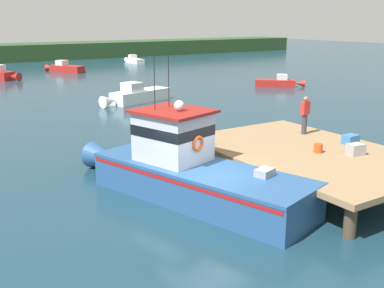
{
  "coord_description": "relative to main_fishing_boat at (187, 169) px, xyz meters",
  "views": [
    {
      "loc": [
        -8.13,
        -11.82,
        5.99
      ],
      "look_at": [
        1.2,
        2.54,
        1.4
      ],
      "focal_mm": 43.63,
      "sensor_mm": 36.0,
      "label": 1
    }
  ],
  "objects": [
    {
      "name": "crate_stack_near_edge",
      "position": [
        6.86,
        -1.33,
        0.38
      ],
      "size": [
        0.6,
        0.44,
        0.37
      ],
      "primitive_type": "cube",
      "rotation": [
        0.0,
        0.0,
        -0.0
      ],
      "color": "#3370B2",
      "rests_on": "dock"
    },
    {
      "name": "ground_plane",
      "position": [
        -0.04,
        -1.08,
        -1.01
      ],
      "size": [
        200.0,
        200.0,
        0.0
      ],
      "primitive_type": "plane",
      "color": "#193847"
    },
    {
      "name": "crate_stack_mid_dock",
      "position": [
        5.75,
        -2.44,
        0.4
      ],
      "size": [
        0.66,
        0.53,
        0.41
      ],
      "primitive_type": "cube",
      "rotation": [
        0.0,
        0.0,
        -0.15
      ],
      "color": "#9E9EA3",
      "rests_on": "dock"
    },
    {
      "name": "main_fishing_boat",
      "position": [
        0.0,
        0.0,
        0.0
      ],
      "size": [
        4.72,
        9.91,
        4.8
      ],
      "color": "#285184",
      "rests_on": "ground"
    },
    {
      "name": "moored_boat_outer_mooring",
      "position": [
        9.28,
        41.33,
        -0.54
      ],
      "size": [
        3.54,
        5.14,
        1.35
      ],
      "color": "red",
      "rests_on": "ground"
    },
    {
      "name": "moored_boat_mid_harbor",
      "position": [
        21.74,
        18.57,
        -0.62
      ],
      "size": [
        4.05,
        3.46,
        1.13
      ],
      "color": "red",
      "rests_on": "ground"
    },
    {
      "name": "bait_bucket",
      "position": [
        4.83,
        -1.49,
        0.36
      ],
      "size": [
        0.32,
        0.32,
        0.34
      ],
      "primitive_type": "cylinder",
      "color": "#E04C19",
      "rests_on": "dock"
    },
    {
      "name": "moored_boat_near_channel",
      "position": [
        7.06,
        18.07,
        -0.48
      ],
      "size": [
        6.12,
        2.85,
        1.53
      ],
      "color": "white",
      "rests_on": "ground"
    },
    {
      "name": "moored_boat_far_left",
      "position": [
        21.05,
        47.08,
        -0.6
      ],
      "size": [
        1.2,
        4.61,
        1.17
      ],
      "color": "white",
      "rests_on": "ground"
    },
    {
      "name": "deckhand_by_the_boat",
      "position": [
        6.53,
        0.86,
        1.05
      ],
      "size": [
        0.36,
        0.22,
        1.63
      ],
      "color": "#383842",
      "rests_on": "dock"
    },
    {
      "name": "dock",
      "position": [
        4.76,
        -1.08,
        0.07
      ],
      "size": [
        6.0,
        9.0,
        1.2
      ],
      "color": "#4C3D2D",
      "rests_on": "ground"
    }
  ]
}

